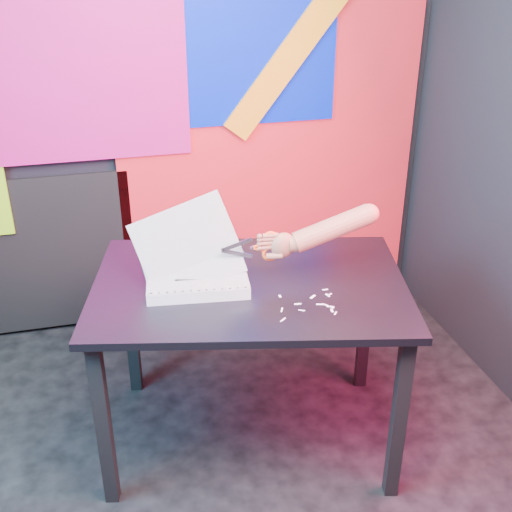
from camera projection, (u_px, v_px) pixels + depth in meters
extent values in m
cube|color=black|center=(138.00, 72.00, 3.05)|extent=(3.00, 0.01, 2.70)
cube|color=red|center=(270.00, 163.00, 3.40)|extent=(1.60, 0.02, 1.60)
cube|color=#021CD1|center=(253.00, 47.00, 3.09)|extent=(0.85, 0.02, 0.75)
cube|color=#C41271|center=(85.00, 76.00, 2.96)|extent=(0.95, 0.02, 0.80)
cube|color=orange|center=(314.00, 23.00, 3.09)|extent=(0.91, 0.02, 1.11)
cube|color=black|center=(5.00, 260.00, 3.27)|extent=(1.30, 0.02, 0.85)
cube|color=black|center=(103.00, 425.00, 2.30)|extent=(0.06, 0.06, 0.72)
cube|color=black|center=(131.00, 323.00, 2.90)|extent=(0.06, 0.06, 0.72)
cube|color=black|center=(399.00, 419.00, 2.33)|extent=(0.06, 0.06, 0.72)
cube|color=black|center=(365.00, 320.00, 2.93)|extent=(0.06, 0.06, 0.72)
cube|color=black|center=(250.00, 286.00, 2.45)|extent=(1.33, 1.03, 0.03)
cube|color=silver|center=(197.00, 279.00, 2.41)|extent=(0.40, 0.32, 0.04)
cube|color=white|center=(197.00, 274.00, 2.40)|extent=(0.40, 0.32, 0.00)
cube|color=white|center=(197.00, 273.00, 2.40)|extent=(0.38, 0.30, 0.11)
cube|color=white|center=(193.00, 266.00, 2.40)|extent=(0.37, 0.26, 0.20)
cube|color=white|center=(190.00, 253.00, 2.39)|extent=(0.40, 0.19, 0.28)
cube|color=white|center=(186.00, 241.00, 2.38)|extent=(0.42, 0.15, 0.33)
cylinder|color=black|center=(151.00, 293.00, 2.27)|extent=(0.01, 0.01, 0.00)
cylinder|color=black|center=(159.00, 293.00, 2.28)|extent=(0.01, 0.01, 0.00)
cylinder|color=black|center=(167.00, 292.00, 2.28)|extent=(0.01, 0.01, 0.00)
cylinder|color=black|center=(175.00, 292.00, 2.28)|extent=(0.01, 0.01, 0.00)
cylinder|color=black|center=(183.00, 291.00, 2.29)|extent=(0.01, 0.01, 0.00)
cylinder|color=black|center=(191.00, 291.00, 2.29)|extent=(0.01, 0.01, 0.00)
cylinder|color=black|center=(199.00, 290.00, 2.29)|extent=(0.01, 0.01, 0.00)
cylinder|color=black|center=(207.00, 290.00, 2.29)|extent=(0.01, 0.01, 0.00)
cylinder|color=black|center=(214.00, 289.00, 2.30)|extent=(0.01, 0.01, 0.00)
cylinder|color=black|center=(222.00, 289.00, 2.30)|extent=(0.01, 0.01, 0.00)
cylinder|color=black|center=(230.00, 288.00, 2.30)|extent=(0.01, 0.01, 0.00)
cylinder|color=black|center=(238.00, 288.00, 2.31)|extent=(0.01, 0.01, 0.00)
cylinder|color=black|center=(246.00, 287.00, 2.31)|extent=(0.01, 0.01, 0.00)
cylinder|color=black|center=(152.00, 261.00, 2.49)|extent=(0.01, 0.01, 0.00)
cylinder|color=black|center=(159.00, 261.00, 2.50)|extent=(0.01, 0.01, 0.00)
cylinder|color=black|center=(167.00, 261.00, 2.50)|extent=(0.01, 0.01, 0.00)
cylinder|color=black|center=(174.00, 260.00, 2.50)|extent=(0.01, 0.01, 0.00)
cylinder|color=black|center=(181.00, 260.00, 2.51)|extent=(0.01, 0.01, 0.00)
cylinder|color=black|center=(188.00, 259.00, 2.51)|extent=(0.01, 0.01, 0.00)
cylinder|color=black|center=(195.00, 259.00, 2.51)|extent=(0.01, 0.01, 0.00)
cylinder|color=black|center=(203.00, 258.00, 2.52)|extent=(0.01, 0.01, 0.00)
cylinder|color=black|center=(210.00, 258.00, 2.52)|extent=(0.01, 0.01, 0.00)
cylinder|color=black|center=(217.00, 258.00, 2.52)|extent=(0.01, 0.01, 0.00)
cylinder|color=black|center=(224.00, 257.00, 2.53)|extent=(0.01, 0.01, 0.00)
cylinder|color=black|center=(231.00, 257.00, 2.53)|extent=(0.01, 0.01, 0.00)
cylinder|color=black|center=(238.00, 256.00, 2.53)|extent=(0.01, 0.01, 0.00)
cube|color=black|center=(173.00, 269.00, 2.44)|extent=(0.07, 0.02, 0.00)
cube|color=black|center=(202.00, 270.00, 2.43)|extent=(0.05, 0.02, 0.00)
cube|color=black|center=(187.00, 279.00, 2.36)|extent=(0.09, 0.02, 0.00)
cube|color=#B3B3B8|center=(237.00, 245.00, 2.36)|extent=(0.12, 0.01, 0.05)
cube|color=#B3B3B8|center=(237.00, 253.00, 2.37)|extent=(0.12, 0.01, 0.05)
cylinder|color=#B3B3B8|center=(252.00, 248.00, 2.37)|extent=(0.01, 0.01, 0.01)
cube|color=#FF501C|center=(257.00, 249.00, 2.38)|extent=(0.04, 0.01, 0.02)
cube|color=#FF501C|center=(257.00, 246.00, 2.37)|extent=(0.04, 0.01, 0.02)
torus|color=#FF501C|center=(270.00, 239.00, 2.37)|extent=(0.06, 0.02, 0.06)
torus|color=#FF501C|center=(270.00, 253.00, 2.40)|extent=(0.06, 0.02, 0.06)
ellipsoid|color=brown|center=(283.00, 245.00, 2.39)|extent=(0.10, 0.06, 0.10)
cylinder|color=brown|center=(270.00, 247.00, 2.39)|extent=(0.08, 0.02, 0.02)
cylinder|color=brown|center=(270.00, 243.00, 2.38)|extent=(0.07, 0.02, 0.02)
cylinder|color=brown|center=(270.00, 239.00, 2.37)|extent=(0.06, 0.02, 0.02)
cylinder|color=brown|center=(270.00, 236.00, 2.36)|extent=(0.06, 0.02, 0.02)
cylinder|color=brown|center=(275.00, 256.00, 2.39)|extent=(0.07, 0.04, 0.03)
cylinder|color=brown|center=(295.00, 243.00, 2.40)|extent=(0.06, 0.07, 0.07)
cylinder|color=brown|center=(332.00, 228.00, 2.40)|extent=(0.31, 0.10, 0.17)
sphere|color=brown|center=(369.00, 214.00, 2.40)|extent=(0.08, 0.08, 0.08)
cube|color=white|center=(330.00, 307.00, 2.28)|extent=(0.02, 0.01, 0.00)
cube|color=white|center=(283.00, 320.00, 2.20)|extent=(0.03, 0.02, 0.00)
cube|color=white|center=(336.00, 313.00, 2.24)|extent=(0.02, 0.02, 0.00)
cube|color=white|center=(280.00, 296.00, 2.34)|extent=(0.01, 0.02, 0.00)
cube|color=white|center=(332.00, 311.00, 2.26)|extent=(0.01, 0.02, 0.00)
cube|color=white|center=(330.00, 294.00, 2.36)|extent=(0.02, 0.02, 0.00)
cube|color=white|center=(328.00, 295.00, 2.35)|extent=(0.01, 0.02, 0.00)
cube|color=white|center=(325.00, 290.00, 2.39)|extent=(0.02, 0.01, 0.00)
cube|color=white|center=(333.00, 307.00, 2.27)|extent=(0.02, 0.02, 0.00)
cube|color=white|center=(320.00, 304.00, 2.29)|extent=(0.03, 0.01, 0.00)
cube|color=white|center=(313.00, 297.00, 2.34)|extent=(0.03, 0.03, 0.00)
cube|color=white|center=(298.00, 304.00, 2.29)|extent=(0.03, 0.01, 0.00)
cube|color=white|center=(302.00, 310.00, 2.26)|extent=(0.02, 0.02, 0.00)
cube|color=white|center=(325.00, 305.00, 2.29)|extent=(0.02, 0.02, 0.00)
cube|color=white|center=(282.00, 310.00, 2.26)|extent=(0.02, 0.03, 0.00)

